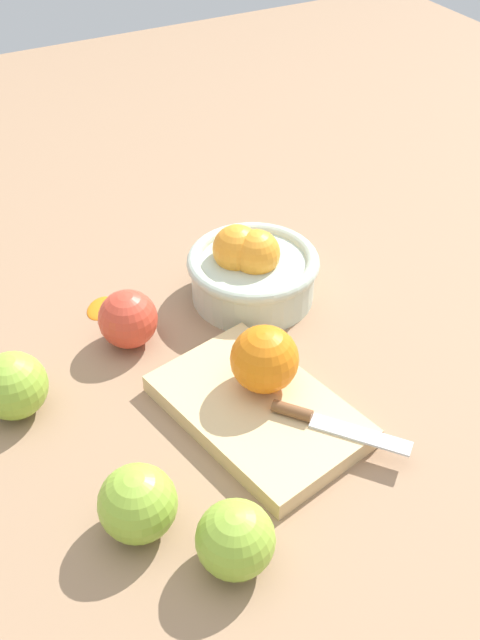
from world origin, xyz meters
TOP-DOWN VIEW (x-y plane):
  - ground_plane at (0.00, 0.00)m, footprint 2.40×2.40m
  - bowl at (-0.13, 0.15)m, footprint 0.18×0.18m
  - cutting_board at (0.07, 0.05)m, footprint 0.26×0.20m
  - orange_on_board at (0.05, 0.07)m, footprint 0.08×0.08m
  - knife at (0.13, 0.09)m, footprint 0.13×0.11m
  - apple_front_right at (0.22, -0.06)m, footprint 0.07×0.07m
  - apple_front_left at (-0.12, -0.04)m, footprint 0.07×0.07m
  - apple_front_right_2 at (0.14, -0.13)m, footprint 0.08×0.08m
  - apple_front_left_2 at (-0.07, -0.19)m, footprint 0.08×0.08m
  - citrus_peel at (-0.20, -0.05)m, footprint 0.06×0.06m

SIDE VIEW (x-z plane):
  - ground_plane at x=0.00m, z-range 0.00..0.00m
  - citrus_peel at x=-0.20m, z-range 0.00..0.01m
  - cutting_board at x=0.07m, z-range 0.00..0.02m
  - knife at x=0.13m, z-range 0.02..0.03m
  - apple_front_left at x=-0.12m, z-range 0.00..0.07m
  - apple_front_right at x=0.22m, z-range 0.00..0.07m
  - apple_front_right_2 at x=0.14m, z-range 0.00..0.08m
  - apple_front_left_2 at x=-0.07m, z-range 0.00..0.08m
  - bowl at x=-0.13m, z-range -0.01..0.10m
  - orange_on_board at x=0.05m, z-range 0.02..0.10m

